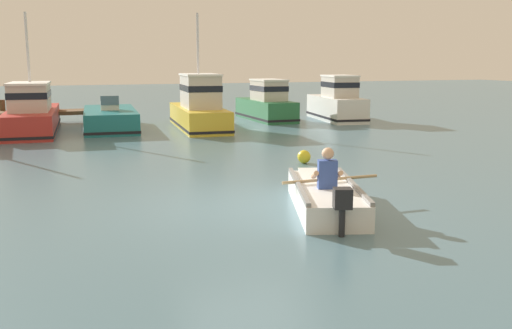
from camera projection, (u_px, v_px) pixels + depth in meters
The scene contains 8 objects.
ground_plane at pixel (247, 205), 10.79m from camera, with size 120.00×120.00×0.00m, color slate.
rowboat_with_person at pixel (325, 195), 10.46m from camera, with size 2.28×3.64×1.19m.
moored_boat_red at pixel (32, 114), 21.78m from camera, with size 2.23×6.79×4.56m.
moored_boat_teal at pixel (110, 120), 22.94m from camera, with size 2.49×5.53×1.38m.
moored_boat_yellow at pixel (199, 108), 23.00m from camera, with size 2.25×6.02×4.63m.
moored_boat_green at pixel (266, 105), 26.40m from camera, with size 1.58×4.53×1.92m.
moored_boat_white at pixel (337, 103), 26.33m from camera, with size 2.24×4.73×2.11m.
mooring_buoy at pixel (304, 157), 15.17m from camera, with size 0.36×0.36×0.36m, color yellow.
Camera 1 is at (-3.56, -9.85, 2.70)m, focal length 39.41 mm.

